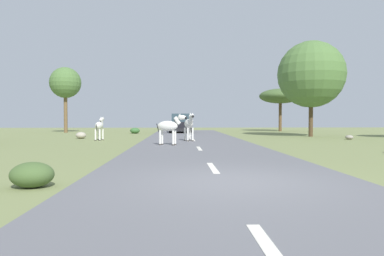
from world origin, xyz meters
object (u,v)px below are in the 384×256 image
Objects in this scene: zebra_2 at (169,126)px; rock_0 at (349,137)px; zebra_0 at (189,124)px; car_0 at (181,124)px; tree_0 at (311,74)px; bush_1 at (135,131)px; bush_4 at (32,175)px; rock_1 at (81,135)px; tree_2 at (280,96)px; zebra_1 at (100,126)px; tree_3 at (65,83)px.

zebra_2 is 3.13× the size of rock_0.
zebra_0 is 0.39× the size of car_0.
zebra_0 is at bearing -149.01° from tree_0.
bush_1 is 24.77m from bush_4.
tree_2 is at bearing 37.34° from rock_1.
zebra_1 is 12.26m from car_0.
tree_0 is (14.66, 3.91, 3.72)m from zebra_1.
rock_1 is at bearing -67.72° from tree_3.
bush_4 reaches higher than rock_1.
zebra_2 is at bearing -139.91° from tree_0.
tree_2 is at bearing 48.07° from zebra_1.
zebra_1 is at bearing -47.80° from rock_1.
rock_1 is at bearing -37.26° from zebra_0.
zebra_2 is 8.91m from rock_1.
tree_3 is (-10.23, 16.77, 3.73)m from zebra_2.
rock_1 is (-17.39, 1.60, 0.08)m from rock_0.
rock_0 is at bearing -73.52° from tree_0.
bush_1 is 1.28× the size of rock_1.
tree_2 is at bearing -133.03° from zebra_0.
car_0 reaches higher than bush_4.
zebra_0 is 3.29m from zebra_2.
tree_3 is 8.46m from bush_1.
rock_0 is at bearing -28.76° from tree_3.
tree_0 is at bearing 19.23° from zebra_1.
zebra_2 reaches higher than rock_1.
car_0 reaches higher than zebra_0.
car_0 is at bearing -161.47° from zebra_2.
car_0 is 26.40m from bush_4.
tree_3 is at bearing 112.28° from rock_1.
rock_1 is at bearing 136.50° from zebra_1.
tree_3 is 7.19× the size of bush_1.
tree_0 reaches higher than bush_1.
bush_4 is at bearing -132.06° from rock_0.
bush_1 is at bearing 147.26° from rock_0.
zebra_1 is 0.36× the size of car_0.
car_0 reaches higher than rock_0.
tree_3 reaches higher than bush_1.
rock_1 is (-7.09, 3.41, -0.80)m from zebra_0.
zebra_2 is (4.40, -4.73, 0.08)m from zebra_1.
tree_3 reaches higher than rock_1.
tree_2 is at bearing 19.67° from bush_1.
bush_1 is (-13.68, 5.78, -4.34)m from tree_0.
car_0 is at bearing -160.32° from tree_2.
zebra_2 is at bearing -58.62° from tree_3.
tree_3 reaches higher than zebra_1.
bush_1 is 1.04× the size of bush_4.
zebra_0 is 5.70m from zebra_1.
tree_3 is at bearing 160.99° from bush_1.
zebra_0 is 10.49m from rock_0.
zebra_0 is at bearing 75.54° from bush_4.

